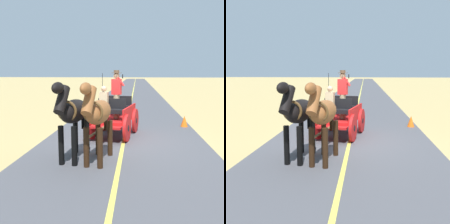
{
  "view_description": "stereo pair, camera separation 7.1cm",
  "coord_description": "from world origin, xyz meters",
  "views": [
    {
      "loc": [
        -0.44,
        9.33,
        2.46
      ],
      "look_at": [
        0.38,
        0.39,
        1.1
      ],
      "focal_mm": 43.23,
      "sensor_mm": 36.0,
      "label": 1
    },
    {
      "loc": [
        -0.51,
        9.33,
        2.46
      ],
      "look_at": [
        0.38,
        0.39,
        1.1
      ],
      "focal_mm": 43.23,
      "sensor_mm": 36.0,
      "label": 2
    }
  ],
  "objects": [
    {
      "name": "horse_near_side",
      "position": [
        0.59,
        2.32,
        1.32
      ],
      "size": [
        0.77,
        2.15,
        2.21
      ],
      "color": "brown",
      "rests_on": "ground"
    },
    {
      "name": "traffic_cone",
      "position": [
        -2.58,
        -2.75,
        0.25
      ],
      "size": [
        0.32,
        0.32,
        0.5
      ],
      "primitive_type": "cone",
      "color": "orange",
      "rests_on": "ground"
    },
    {
      "name": "horse_drawn_carriage",
      "position": [
        0.39,
        -0.73,
        0.82
      ],
      "size": [
        1.83,
        4.51,
        2.5
      ],
      "color": "red",
      "rests_on": "ground"
    },
    {
      "name": "road_centre_stripe",
      "position": [
        0.0,
        0.0,
        0.01
      ],
      "size": [
        0.12,
        160.0,
        0.0
      ],
      "primitive_type": "cube",
      "color": "#DBCC4C",
      "rests_on": "road_surface"
    },
    {
      "name": "road_surface",
      "position": [
        0.0,
        0.0,
        0.0
      ],
      "size": [
        5.77,
        160.0,
        0.01
      ],
      "primitive_type": "cube",
      "color": "#4C4C51",
      "rests_on": "ground"
    },
    {
      "name": "ground_plane",
      "position": [
        0.0,
        0.0,
        0.0
      ],
      "size": [
        200.0,
        200.0,
        0.0
      ],
      "primitive_type": "plane",
      "color": "tan"
    },
    {
      "name": "horse_off_side",
      "position": [
        1.29,
        2.19,
        1.32
      ],
      "size": [
        0.75,
        2.15,
        2.21
      ],
      "color": "black",
      "rests_on": "ground"
    }
  ]
}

